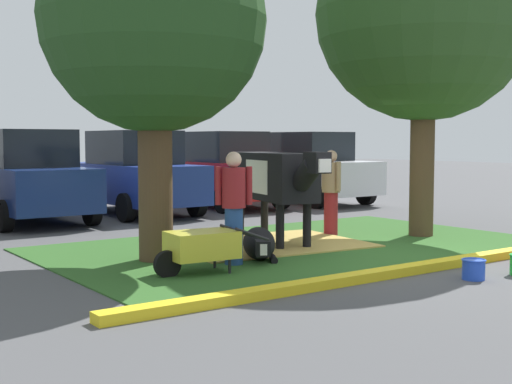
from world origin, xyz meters
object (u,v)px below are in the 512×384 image
object	(u,v)px
sedan_silver	(27,177)
sedan_blue	(134,174)
bucket_blue	(474,269)
sedan_red	(222,170)
person_visitor_near	(234,205)
cow_holstein	(274,177)
person_handler	(331,190)
shade_tree_right	(425,13)
shade_tree_left	(154,21)
calf_lying	(259,244)
hatchback_white	(308,168)
wheelbarrow	(200,246)

from	to	relation	value
sedan_silver	sedan_blue	bearing A→B (deg)	2.88
bucket_blue	sedan_red	distance (m)	10.45
person_visitor_near	sedan_silver	distance (m)	7.06
cow_holstein	person_handler	world-z (taller)	cow_holstein
shade_tree_right	cow_holstein	bearing A→B (deg)	162.80
cow_holstein	person_visitor_near	size ratio (longest dim) A/B	1.89
person_visitor_near	sedan_blue	bearing A→B (deg)	75.28
sedan_silver	sedan_blue	size ratio (longest dim) A/B	1.00
shade_tree_left	person_handler	xyz separation A→B (m)	(3.93, 0.53, -2.65)
sedan_silver	bucket_blue	bearing A→B (deg)	-74.31
shade_tree_right	calf_lying	xyz separation A→B (m)	(-3.91, -0.25, -3.87)
cow_holstein	hatchback_white	distance (m)	7.93
shade_tree_right	bucket_blue	distance (m)	5.63
hatchback_white	sedan_silver	bearing A→B (deg)	179.77
shade_tree_left	cow_holstein	bearing A→B (deg)	7.92
calf_lying	person_handler	xyz separation A→B (m)	(2.60, 1.29, 0.62)
shade_tree_left	bucket_blue	world-z (taller)	shade_tree_left
calf_lying	bucket_blue	distance (m)	3.14
cow_holstein	sedan_blue	size ratio (longest dim) A/B	0.70
cow_holstein	calf_lying	distance (m)	1.83
wheelbarrow	hatchback_white	distance (m)	10.80
wheelbarrow	sedan_silver	xyz separation A→B (m)	(-0.03, 7.30, 0.60)
wheelbarrow	sedan_silver	size ratio (longest dim) A/B	0.37
shade_tree_left	wheelbarrow	world-z (taller)	shade_tree_left
cow_holstein	sedan_silver	world-z (taller)	sedan_silver
cow_holstein	bucket_blue	size ratio (longest dim) A/B	9.88
shade_tree_left	wheelbarrow	bearing A→B (deg)	-89.32
shade_tree_left	person_handler	bearing A→B (deg)	7.63
person_handler	cow_holstein	bearing A→B (deg)	-172.85
sedan_blue	hatchback_white	world-z (taller)	same
shade_tree_left	hatchback_white	bearing A→B (deg)	37.05
shade_tree_right	person_visitor_near	world-z (taller)	shade_tree_right
sedan_red	hatchback_white	size ratio (longest dim) A/B	1.00
shade_tree_left	hatchback_white	distance (m)	10.31
person_handler	hatchback_white	xyz separation A→B (m)	(4.05, 5.50, 0.12)
person_handler	person_visitor_near	size ratio (longest dim) A/B	0.99
person_handler	sedan_silver	size ratio (longest dim) A/B	0.36
sedan_red	sedan_blue	bearing A→B (deg)	-173.87
shade_tree_right	wheelbarrow	xyz separation A→B (m)	(-5.23, -0.73, -3.73)
shade_tree_left	sedan_red	world-z (taller)	shade_tree_left
person_handler	sedan_red	xyz separation A→B (m)	(1.42, 5.96, 0.12)
wheelbarrow	bucket_blue	bearing A→B (deg)	-41.16
shade_tree_left	cow_holstein	xyz separation A→B (m)	(2.46, 0.34, -2.35)
sedan_silver	hatchback_white	distance (m)	7.99
bucket_blue	sedan_blue	bearing A→B (deg)	90.43
bucket_blue	calf_lying	bearing A→B (deg)	115.75
bucket_blue	shade_tree_left	bearing A→B (deg)	126.92
shade_tree_left	wheelbarrow	size ratio (longest dim) A/B	3.22
bucket_blue	cow_holstein	bearing A→B (deg)	93.49
wheelbarrow	sedan_silver	distance (m)	7.33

